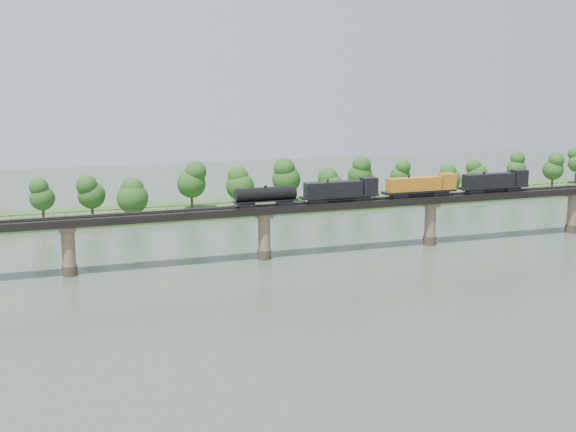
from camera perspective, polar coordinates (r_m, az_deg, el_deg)
name	(u,v)px	position (r m, az deg, el deg)	size (l,w,h in m)	color
ground	(314,300)	(127.61, 2.08, -6.64)	(400.00, 400.00, 0.00)	#344334
far_bank	(208,209)	(206.66, -6.34, 0.52)	(300.00, 24.00, 1.60)	#2D4D1E
bridge	(264,234)	(153.56, -1.89, -1.42)	(236.00, 30.00, 11.50)	#473A2D
bridge_superstructure	(264,205)	(152.29, -1.91, 0.90)	(220.00, 4.90, 0.75)	black
far_treeline	(182,185)	(199.37, -8.41, 2.41)	(289.06, 17.54, 13.60)	#382619
freight_train	(394,188)	(163.29, 8.38, 2.24)	(72.12, 2.81, 4.96)	black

